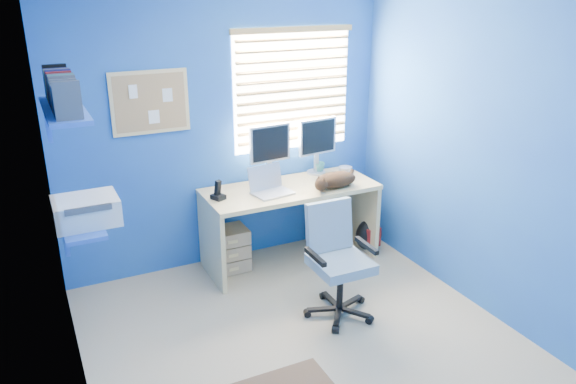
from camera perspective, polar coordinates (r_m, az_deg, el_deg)
name	(u,v)px	position (r m, az deg, el deg)	size (l,w,h in m)	color
floor	(309,346)	(4.21, 2.12, -15.38)	(3.00, 3.20, 0.00)	tan
wall_back	(226,129)	(5.03, -6.33, 6.38)	(3.00, 0.01, 2.50)	#1E4CAD
wall_front	(498,304)	(2.47, 20.52, -10.62)	(3.00, 0.01, 2.50)	#1E4CAD
wall_left	(65,226)	(3.24, -21.74, -3.19)	(0.01, 3.20, 2.50)	#1E4CAD
wall_right	(486,155)	(4.50, 19.48, 3.61)	(0.01, 3.20, 2.50)	#1E4CAD
desk	(290,225)	(5.19, 0.23, -3.34)	(1.56, 0.65, 0.74)	#DEC47D
laptop	(272,182)	(4.85, -1.59, 1.02)	(0.33, 0.26, 0.22)	silver
monitor_left	(269,154)	(5.11, -1.92, 3.92)	(0.40, 0.12, 0.54)	silver
monitor_right	(317,146)	(5.34, 2.92, 4.66)	(0.40, 0.12, 0.54)	silver
phone	(218,190)	(4.78, -7.14, 0.23)	(0.09, 0.11, 0.17)	black
mug	(319,168)	(5.43, 3.19, 2.48)	(0.10, 0.09, 0.10)	teal
cd_spindle	(345,170)	(5.42, 5.85, 2.20)	(0.13, 0.13, 0.07)	silver
cat	(336,180)	(5.04, 4.86, 1.25)	(0.40, 0.21, 0.14)	black
tower_pc	(324,227)	(5.51, 3.66, -3.55)	(0.19, 0.44, 0.45)	beige
drawer_boxes	(228,249)	(5.13, -6.12, -5.79)	(0.35, 0.28, 0.41)	tan
yellow_book	(321,247)	(5.33, 3.38, -5.65)	(0.03, 0.17, 0.24)	yellow
backpack	(369,235)	(5.54, 8.20, -4.30)	(0.27, 0.21, 0.32)	black
office_chair	(337,275)	(4.44, 5.05, -8.35)	(0.52, 0.52, 0.89)	black
window_blinds	(293,90)	(5.18, 0.53, 10.33)	(1.15, 0.05, 1.10)	white
corkboard	(150,102)	(4.77, -13.83, 8.83)	(0.64, 0.02, 0.52)	#DEC47D
wall_shelves	(73,153)	(3.90, -21.01, 3.71)	(0.42, 0.90, 1.05)	blue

